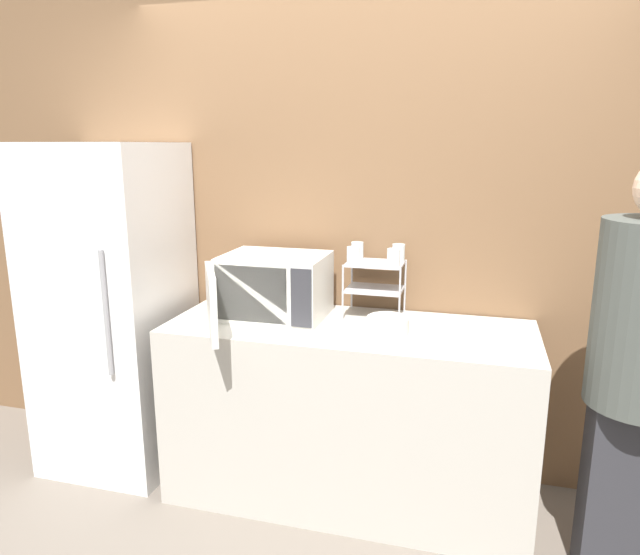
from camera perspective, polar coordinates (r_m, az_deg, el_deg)
The scene contains 11 objects.
ground_plane at distance 2.91m, azimuth 1.09°, elevation -24.26°, with size 12.00×12.00×0.00m, color #6B6056.
wall_back at distance 3.05m, azimuth 4.56°, elevation 4.25°, with size 8.00×0.06×2.60m.
counter at distance 2.95m, azimuth 2.81°, elevation -13.29°, with size 1.77×0.68×0.91m.
microwave at distance 2.88m, azimuth -4.79°, elevation -0.90°, with size 0.54×0.76×0.32m.
dish_rack at distance 2.90m, azimuth 5.51°, elevation 0.02°, with size 0.29×0.22×0.28m.
glass_front_left at distance 2.82m, azimuth 3.34°, elevation 2.21°, with size 0.06×0.06×0.09m.
glass_back_right at distance 2.92m, azimuth 7.86°, elevation 2.48°, with size 0.06×0.06×0.09m.
glass_front_right at distance 2.79m, azimuth 7.37°, elevation 1.99°, with size 0.06×0.06×0.09m.
glass_back_left at distance 2.96m, azimuth 3.75°, elevation 2.72°, with size 0.06×0.06×0.09m.
bowl at distance 2.69m, azimuth 6.80°, elevation -4.73°, with size 0.20×0.20×0.07m.
refrigerator at distance 3.33m, azimuth -20.00°, elevation -2.97°, with size 0.70×0.68×1.78m.
Camera 1 is at (0.57, -2.24, 1.77)m, focal length 32.00 mm.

